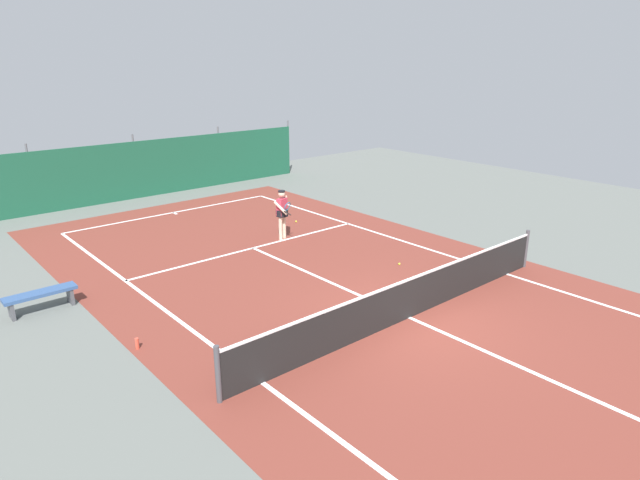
{
  "coord_description": "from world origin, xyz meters",
  "views": [
    {
      "loc": [
        -9.0,
        -7.33,
        5.7
      ],
      "look_at": [
        0.38,
        3.61,
        0.9
      ],
      "focal_mm": 30.76,
      "sensor_mm": 36.0,
      "label": 1
    }
  ],
  "objects_px": {
    "courtside_bench": "(41,296)",
    "water_bottle": "(137,344)",
    "tennis_net": "(410,298)",
    "tennis_ball_near_player": "(296,221)",
    "parked_car": "(103,173)",
    "tennis_player": "(282,211)",
    "tennis_ball_midcourt": "(399,264)"
  },
  "relations": [
    {
      "from": "courtside_bench",
      "to": "water_bottle",
      "type": "distance_m",
      "value": 3.35
    },
    {
      "from": "tennis_net",
      "to": "tennis_ball_near_player",
      "type": "relative_size",
      "value": 153.33
    },
    {
      "from": "tennis_net",
      "to": "parked_car",
      "type": "height_order",
      "value": "parked_car"
    },
    {
      "from": "tennis_player",
      "to": "water_bottle",
      "type": "xyz_separation_m",
      "value": [
        -6.62,
        -3.83,
        -0.84
      ]
    },
    {
      "from": "courtside_bench",
      "to": "tennis_player",
      "type": "bearing_deg",
      "value": 4.81
    },
    {
      "from": "tennis_ball_midcourt",
      "to": "courtside_bench",
      "type": "relative_size",
      "value": 0.04
    },
    {
      "from": "tennis_net",
      "to": "courtside_bench",
      "type": "height_order",
      "value": "tennis_net"
    },
    {
      "from": "tennis_player",
      "to": "parked_car",
      "type": "relative_size",
      "value": 0.39
    },
    {
      "from": "tennis_ball_midcourt",
      "to": "tennis_net",
      "type": "bearing_deg",
      "value": -134.71
    },
    {
      "from": "tennis_ball_near_player",
      "to": "tennis_player",
      "type": "bearing_deg",
      "value": -141.12
    },
    {
      "from": "tennis_net",
      "to": "parked_car",
      "type": "bearing_deg",
      "value": 92.15
    },
    {
      "from": "courtside_bench",
      "to": "water_bottle",
      "type": "bearing_deg",
      "value": -73.13
    },
    {
      "from": "tennis_net",
      "to": "parked_car",
      "type": "relative_size",
      "value": 2.39
    },
    {
      "from": "tennis_net",
      "to": "tennis_ball_midcourt",
      "type": "height_order",
      "value": "tennis_net"
    },
    {
      "from": "tennis_ball_midcourt",
      "to": "courtside_bench",
      "type": "height_order",
      "value": "courtside_bench"
    },
    {
      "from": "water_bottle",
      "to": "parked_car",
      "type": "bearing_deg",
      "value": 72.17
    },
    {
      "from": "courtside_bench",
      "to": "parked_car",
      "type": "bearing_deg",
      "value": 63.59
    },
    {
      "from": "tennis_player",
      "to": "tennis_ball_midcourt",
      "type": "distance_m",
      "value": 4.37
    },
    {
      "from": "tennis_net",
      "to": "tennis_player",
      "type": "relative_size",
      "value": 6.17
    },
    {
      "from": "water_bottle",
      "to": "tennis_player",
      "type": "bearing_deg",
      "value": 30.06
    },
    {
      "from": "tennis_net",
      "to": "courtside_bench",
      "type": "distance_m",
      "value": 8.64
    },
    {
      "from": "tennis_player",
      "to": "tennis_ball_near_player",
      "type": "relative_size",
      "value": 24.85
    },
    {
      "from": "tennis_ball_near_player",
      "to": "courtside_bench",
      "type": "relative_size",
      "value": 0.04
    },
    {
      "from": "tennis_net",
      "to": "tennis_ball_midcourt",
      "type": "bearing_deg",
      "value": 45.29
    },
    {
      "from": "tennis_ball_midcourt",
      "to": "tennis_player",
      "type": "bearing_deg",
      "value": 105.21
    },
    {
      "from": "tennis_net",
      "to": "tennis_player",
      "type": "distance_m",
      "value": 6.68
    },
    {
      "from": "tennis_net",
      "to": "water_bottle",
      "type": "xyz_separation_m",
      "value": [
        -5.34,
        2.71,
        -0.39
      ]
    },
    {
      "from": "tennis_player",
      "to": "parked_car",
      "type": "distance_m",
      "value": 10.93
    },
    {
      "from": "tennis_ball_near_player",
      "to": "parked_car",
      "type": "xyz_separation_m",
      "value": [
        -3.46,
        9.52,
        0.81
      ]
    },
    {
      "from": "tennis_net",
      "to": "tennis_ball_midcourt",
      "type": "xyz_separation_m",
      "value": [
        2.4,
        2.42,
        -0.48
      ]
    },
    {
      "from": "tennis_ball_midcourt",
      "to": "water_bottle",
      "type": "bearing_deg",
      "value": 177.87
    },
    {
      "from": "tennis_net",
      "to": "tennis_ball_midcourt",
      "type": "distance_m",
      "value": 3.44
    }
  ]
}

